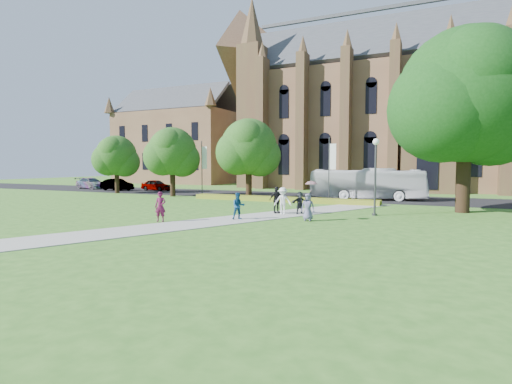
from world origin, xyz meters
The scene contains 24 objects.
ground centered at (0.00, 0.00, 0.00)m, with size 160.00×160.00×0.00m, color #32691F.
road centered at (0.00, 20.00, 0.01)m, with size 160.00×10.00×0.02m, color black.
footpath centered at (0.00, 1.00, 0.02)m, with size 3.20×30.00×0.04m, color #B2B2A8.
flower_hedge centered at (-2.00, 13.20, 0.23)m, with size 18.00×1.40×0.45m, color #B19B23.
cathedral centered at (10.00, 39.73, 12.98)m, with size 52.60×18.25×28.00m.
building_west centered at (-34.00, 42.00, 9.21)m, with size 22.00×14.00×18.30m.
streetlamp centered at (7.50, 6.50, 3.30)m, with size 0.44×0.44×5.24m.
large_tree centered at (13.00, 11.00, 8.37)m, with size 9.60×9.60×13.20m.
street_tree_0 centered at (-15.00, 14.00, 4.87)m, with size 5.20×5.20×7.50m.
street_tree_1 centered at (-6.00, 14.50, 5.22)m, with size 5.60×5.60×8.05m.
street_tree_2 centered at (-24.00, 15.00, 4.53)m, with size 4.80×4.80×6.95m.
banner_pole_0 centered at (2.11, 15.20, 3.39)m, with size 0.70×0.10×6.00m.
banner_pole_1 centered at (-11.89, 15.20, 3.39)m, with size 0.70×0.10×6.00m.
tour_coach centered at (4.92, 18.63, 1.56)m, with size 2.59×11.09×3.09m, color white.
car_0 centered at (-22.57, 20.52, 0.75)m, with size 1.72×4.28×1.46m, color gray.
car_1 centered at (-27.46, 18.53, 0.79)m, with size 1.63×4.69×1.54m, color gray.
car_2 centered at (-33.71, 19.96, 0.79)m, with size 2.15×5.30×1.54m, color gray.
pedestrian_0 centered at (-3.74, -2.24, 0.95)m, with size 0.66×0.44×1.82m, color #561334.
pedestrian_1 centered at (0.07, 0.63, 0.88)m, with size 0.82×0.64×1.68m, color navy.
pedestrian_2 centered at (1.65, 4.25, 0.97)m, with size 1.20×0.69×1.85m, color white.
pedestrian_3 centered at (1.03, 4.59, 0.98)m, with size 1.10×0.46×1.88m, color black.
pedestrian_4 centered at (4.17, 2.01, 0.87)m, with size 0.82×0.53×1.67m, color slate.
pedestrian_5 centered at (2.67, 4.91, 0.82)m, with size 1.44×0.46×1.56m, color #24262B.
parasol centered at (4.35, 2.11, 2.05)m, with size 0.77×0.77×0.67m, color #C1889F.
Camera 1 is at (11.64, -21.47, 3.50)m, focal length 28.00 mm.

